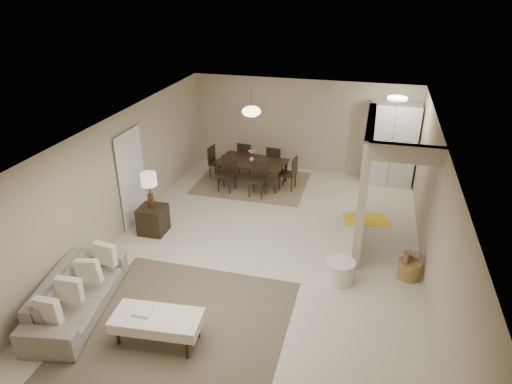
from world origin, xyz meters
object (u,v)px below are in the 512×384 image
(ottoman_bench, at_px, (157,321))
(wicker_basket, at_px, (409,269))
(side_table, at_px, (153,220))
(pantry_cabinet, at_px, (391,145))
(sofa, at_px, (77,294))
(round_pouf, at_px, (340,271))
(dining_table, at_px, (252,172))

(ottoman_bench, relative_size, wicker_basket, 3.38)
(side_table, distance_m, wicker_basket, 5.16)
(pantry_cabinet, height_order, sofa, pantry_cabinet)
(round_pouf, relative_size, dining_table, 0.29)
(sofa, distance_m, round_pouf, 4.43)
(side_table, height_order, wicker_basket, side_table)
(pantry_cabinet, relative_size, wicker_basket, 5.25)
(sofa, xyz_separation_m, ottoman_bench, (1.55, -0.30, 0.05))
(pantry_cabinet, height_order, round_pouf, pantry_cabinet)
(wicker_basket, height_order, dining_table, dining_table)
(side_table, bearing_deg, dining_table, 65.23)
(wicker_basket, distance_m, dining_table, 4.98)
(sofa, distance_m, side_table, 2.59)
(ottoman_bench, bearing_deg, wicker_basket, 30.38)
(ottoman_bench, relative_size, dining_table, 0.77)
(pantry_cabinet, xyz_separation_m, dining_table, (-3.40, -0.93, -0.74))
(sofa, distance_m, wicker_basket, 5.68)
(ottoman_bench, distance_m, side_table, 3.26)
(side_table, relative_size, round_pouf, 1.15)
(sofa, bearing_deg, side_table, -11.04)
(ottoman_bench, xyz_separation_m, side_table, (-1.50, 2.89, -0.08))
(ottoman_bench, bearing_deg, sofa, 164.05)
(sofa, bearing_deg, dining_table, -24.17)
(round_pouf, bearing_deg, pantry_cabinet, 80.26)
(ottoman_bench, bearing_deg, round_pouf, 36.43)
(ottoman_bench, bearing_deg, pantry_cabinet, 59.27)
(sofa, height_order, round_pouf, sofa)
(side_table, relative_size, wicker_basket, 1.47)
(pantry_cabinet, relative_size, side_table, 3.58)
(wicker_basket, bearing_deg, pantry_cabinet, 95.51)
(sofa, bearing_deg, wicker_basket, -76.15)
(sofa, distance_m, ottoman_bench, 1.58)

